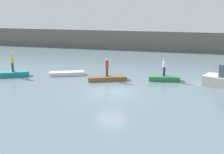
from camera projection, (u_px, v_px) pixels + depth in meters
name	position (u px, v px, depth m)	size (l,w,h in m)	color
ground_plane	(112.00, 92.00, 23.82)	(120.00, 120.00, 0.00)	slate
embankment_wall	(148.00, 41.00, 45.88)	(80.00, 1.20, 3.07)	#666056
rowboat_teal	(13.00, 74.00, 29.04)	(3.06, 0.90, 0.50)	teal
rowboat_white	(67.00, 73.00, 29.56)	(3.56, 0.94, 0.37)	white
rowboat_brown	(107.00, 78.00, 27.58)	(3.73, 1.10, 0.40)	brown
rowboat_green	(164.00, 78.00, 27.49)	(2.94, 1.05, 0.44)	#2D7F47
person_yellow_shirt	(12.00, 62.00, 28.73)	(0.32, 0.32, 1.80)	#38332D
person_red_shirt	(107.00, 66.00, 27.29)	(0.32, 0.32, 1.77)	#38332D
person_white_shirt	(164.00, 66.00, 27.20)	(0.32, 0.32, 1.71)	#232838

